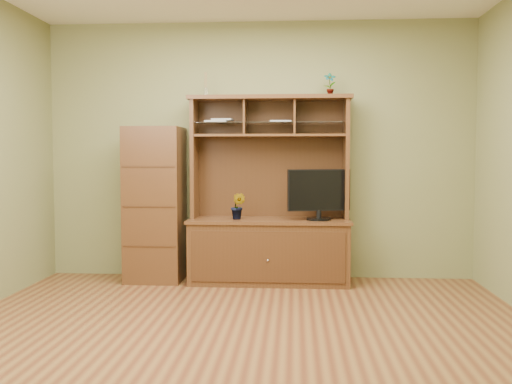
{
  "coord_description": "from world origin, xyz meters",
  "views": [
    {
      "loc": [
        0.38,
        -4.05,
        1.29
      ],
      "look_at": [
        0.02,
        1.2,
        0.96
      ],
      "focal_mm": 40.0,
      "sensor_mm": 36.0,
      "label": 1
    }
  ],
  "objects": [
    {
      "name": "orchid_plant",
      "position": [
        -0.19,
        1.65,
        0.78
      ],
      "size": [
        0.18,
        0.16,
        0.27
      ],
      "primitive_type": "imported",
      "rotation": [
        0.0,
        0.0,
        -0.34
      ],
      "color": "#35591E",
      "rests_on": "media_hutch"
    },
    {
      "name": "magazines",
      "position": [
        -0.19,
        1.81,
        1.65
      ],
      "size": [
        0.9,
        0.18,
        0.04
      ],
      "color": "#A4A3A8",
      "rests_on": "media_hutch"
    },
    {
      "name": "side_cabinet",
      "position": [
        -1.06,
        1.73,
        0.79
      ],
      "size": [
        0.57,
        0.52,
        1.59
      ],
      "color": "#402312",
      "rests_on": "room"
    },
    {
      "name": "top_plant",
      "position": [
        0.73,
        1.8,
        2.02
      ],
      "size": [
        0.13,
        0.09,
        0.24
      ],
      "primitive_type": "imported",
      "rotation": [
        0.0,
        0.0,
        0.06
      ],
      "color": "#375C20",
      "rests_on": "media_hutch"
    },
    {
      "name": "monitor",
      "position": [
        0.62,
        1.64,
        0.92
      ],
      "size": [
        0.63,
        0.25,
        0.51
      ],
      "rotation": [
        0.0,
        0.0,
        0.26
      ],
      "color": "black",
      "rests_on": "media_hutch"
    },
    {
      "name": "media_hutch",
      "position": [
        0.12,
        1.73,
        0.52
      ],
      "size": [
        1.66,
        0.61,
        1.9
      ],
      "color": "#402312",
      "rests_on": "room"
    },
    {
      "name": "reed_diffuser",
      "position": [
        -0.54,
        1.81,
        2.0
      ],
      "size": [
        0.05,
        0.05,
        0.25
      ],
      "color": "silver",
      "rests_on": "media_hutch"
    },
    {
      "name": "room",
      "position": [
        0.0,
        0.0,
        1.35
      ],
      "size": [
        4.54,
        4.04,
        2.74
      ],
      "color": "#5B2E1A",
      "rests_on": "ground"
    }
  ]
}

